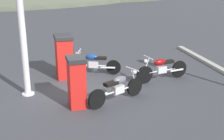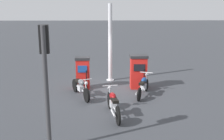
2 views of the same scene
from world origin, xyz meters
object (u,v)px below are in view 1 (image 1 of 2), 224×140
at_px(motorcycle_extra, 162,68).
at_px(fuel_pump_near, 77,82).
at_px(fuel_pump_far, 64,56).
at_px(canopy_support_pole, 23,37).
at_px(motorcycle_far_pump, 94,63).
at_px(motorcycle_near_pump, 117,88).

bearing_deg(motorcycle_extra, fuel_pump_near, -158.41).
bearing_deg(fuel_pump_far, canopy_support_pole, -136.77).
bearing_deg(fuel_pump_near, motorcycle_far_pump, 67.33).
relative_size(fuel_pump_far, motorcycle_far_pump, 0.85).
distance_m(motorcycle_extra, canopy_support_pole, 4.87).
bearing_deg(fuel_pump_near, canopy_support_pole, 136.37).
bearing_deg(motorcycle_near_pump, motorcycle_far_pump, 92.17).
xyz_separation_m(motorcycle_extra, canopy_support_pole, (-4.66, 0.01, 1.41)).
height_order(fuel_pump_near, motorcycle_near_pump, fuel_pump_near).
height_order(fuel_pump_near, fuel_pump_far, fuel_pump_far).
relative_size(motorcycle_extra, canopy_support_pole, 0.53).
bearing_deg(canopy_support_pole, motorcycle_extra, -0.17).
height_order(motorcycle_far_pump, canopy_support_pole, canopy_support_pole).
height_order(fuel_pump_near, motorcycle_extra, fuel_pump_near).
xyz_separation_m(fuel_pump_far, motorcycle_near_pump, (1.22, -2.62, -0.37)).
xyz_separation_m(fuel_pump_near, fuel_pump_far, (-0.00, 2.61, 0.04)).
bearing_deg(motorcycle_extra, motorcycle_near_pump, -147.54).
relative_size(motorcycle_near_pump, motorcycle_far_pump, 1.05).
bearing_deg(fuel_pump_near, motorcycle_near_pump, -0.55).
distance_m(fuel_pump_near, motorcycle_near_pump, 1.26).
relative_size(motorcycle_near_pump, motorcycle_extra, 0.93).
relative_size(fuel_pump_far, motorcycle_extra, 0.76).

